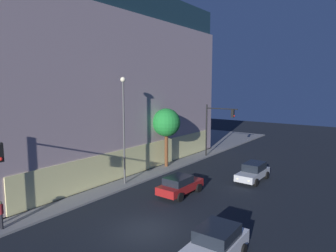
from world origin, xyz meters
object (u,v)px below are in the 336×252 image
(car_white, at_px, (215,245))
(car_red, at_px, (180,185))
(traffic_light_far_corner, at_px, (216,123))
(sidewalk_tree, at_px, (166,123))
(modern_building, at_px, (69,83))
(pedestrian_waiting, at_px, (0,212))
(car_silver, at_px, (253,172))
(street_lamp_sidewalk, at_px, (124,119))

(car_white, relative_size, car_red, 1.07)
(traffic_light_far_corner, relative_size, car_white, 1.38)
(sidewalk_tree, bearing_deg, modern_building, 105.11)
(sidewalk_tree, relative_size, car_white, 1.36)
(modern_building, height_order, car_white, modern_building)
(car_red, bearing_deg, sidewalk_tree, 44.21)
(traffic_light_far_corner, height_order, sidewalk_tree, traffic_light_far_corner)
(sidewalk_tree, distance_m, pedestrian_waiting, 17.90)
(car_white, bearing_deg, traffic_light_far_corner, 27.52)
(car_white, height_order, car_silver, car_white)
(pedestrian_waiting, bearing_deg, street_lamp_sidewalk, 0.50)
(pedestrian_waiting, relative_size, car_silver, 0.39)
(modern_building, height_order, street_lamp_sidewalk, modern_building)
(pedestrian_waiting, distance_m, car_silver, 20.55)
(traffic_light_far_corner, height_order, car_silver, traffic_light_far_corner)
(modern_building, xyz_separation_m, pedestrian_waiting, (-14.27, -12.60, -7.93))
(sidewalk_tree, height_order, car_silver, sidewalk_tree)
(car_silver, bearing_deg, car_red, 154.12)
(modern_building, distance_m, pedestrian_waiting, 20.63)
(sidewalk_tree, bearing_deg, pedestrian_waiting, -178.06)
(car_red, bearing_deg, car_white, -135.18)
(pedestrian_waiting, relative_size, car_white, 0.38)
(car_red, xyz_separation_m, car_silver, (7.08, -3.44, 0.04))
(modern_building, relative_size, sidewalk_tree, 4.78)
(car_white, distance_m, car_red, 9.47)
(car_red, bearing_deg, traffic_light_far_corner, 15.42)
(traffic_light_far_corner, relative_size, sidewalk_tree, 1.02)
(street_lamp_sidewalk, distance_m, car_red, 7.40)
(pedestrian_waiting, bearing_deg, car_white, -67.75)
(pedestrian_waiting, distance_m, car_white, 12.82)
(pedestrian_waiting, bearing_deg, car_silver, -24.83)
(traffic_light_far_corner, bearing_deg, pedestrian_waiting, 176.22)
(traffic_light_far_corner, relative_size, street_lamp_sidewalk, 0.68)
(modern_building, xyz_separation_m, car_red, (-2.71, -17.80, -8.33))
(street_lamp_sidewalk, xyz_separation_m, car_red, (0.91, -5.29, -5.09))
(sidewalk_tree, distance_m, car_silver, 10.12)
(traffic_light_far_corner, xyz_separation_m, car_silver, (-5.87, -7.01, -3.53))
(pedestrian_waiting, relative_size, car_red, 0.41)
(traffic_light_far_corner, distance_m, car_silver, 9.80)
(pedestrian_waiting, xyz_separation_m, car_white, (4.85, -11.87, -0.35))
(modern_building, bearing_deg, car_red, -98.64)
(street_lamp_sidewalk, height_order, sidewalk_tree, street_lamp_sidewalk)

